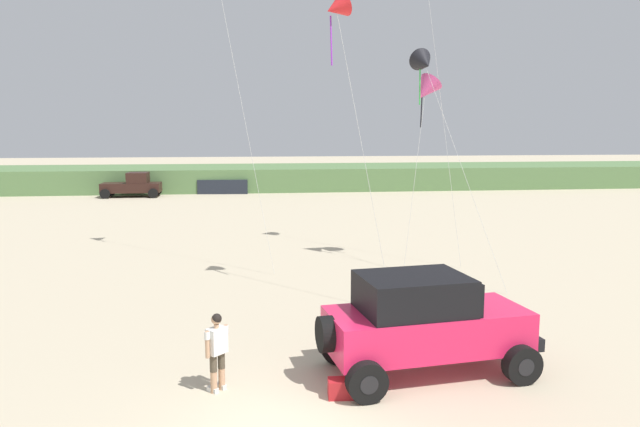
% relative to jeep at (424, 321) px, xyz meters
% --- Properties ---
extents(dune_ridge, '(90.00, 9.58, 2.01)m').
position_rel_jeep_xyz_m(dune_ridge, '(-3.44, 43.08, -0.19)').
color(dune_ridge, '#567A47').
rests_on(dune_ridge, ground_plane).
extents(jeep, '(4.98, 2.90, 2.26)m').
position_rel_jeep_xyz_m(jeep, '(0.00, 0.00, 0.00)').
color(jeep, '#EA2151').
rests_on(jeep, ground_plane).
extents(person_watching, '(0.48, 0.47, 1.67)m').
position_rel_jeep_xyz_m(person_watching, '(-4.51, -0.35, -0.26)').
color(person_watching, tan).
rests_on(person_watching, ground_plane).
extents(cooler_box, '(0.58, 0.40, 0.38)m').
position_rel_jeep_xyz_m(cooler_box, '(-1.99, -0.97, -1.01)').
color(cooler_box, '#B21E23').
rests_on(cooler_box, ground_plane).
extents(distant_pickup, '(4.60, 2.37, 1.98)m').
position_rel_jeep_xyz_m(distant_pickup, '(-13.05, 36.85, -0.26)').
color(distant_pickup, black).
rests_on(distant_pickup, ground_plane).
extents(distant_sedan, '(4.33, 2.04, 1.20)m').
position_rel_jeep_xyz_m(distant_sedan, '(-5.91, 38.85, -0.60)').
color(distant_sedan, '#1E232D').
rests_on(distant_sedan, ground_plane).
extents(kite_red_delta, '(1.85, 2.23, 7.65)m').
position_rel_jeep_xyz_m(kite_red_delta, '(3.14, 10.65, 5.73)').
color(kite_red_delta, '#E04C93').
rests_on(kite_red_delta, ground_plane).
extents(kite_pink_ribbon, '(2.20, 5.07, 8.50)m').
position_rel_jeep_xyz_m(kite_pink_ribbon, '(2.95, 10.30, 6.72)').
color(kite_pink_ribbon, black).
rests_on(kite_pink_ribbon, ground_plane).
extents(kite_purple_stunt, '(1.98, 2.72, 9.64)m').
position_rel_jeep_xyz_m(kite_purple_stunt, '(-1.02, 6.58, 7.91)').
color(kite_purple_stunt, red).
rests_on(kite_purple_stunt, ground_plane).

